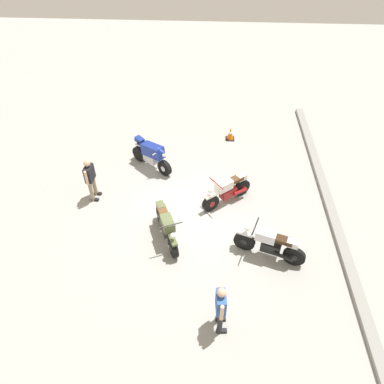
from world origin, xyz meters
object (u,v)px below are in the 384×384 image
object	(u,v)px
motorcycle_olive_vintage	(167,227)
traffic_cone	(230,134)
motorcycle_silver_cruiser	(270,244)
person_in_blue_shirt	(221,307)
motorcycle_blue_sportbike	(151,154)
person_in_black_shirt	(90,177)
motorcycle_cream_vintage	(227,191)

from	to	relation	value
motorcycle_olive_vintage	traffic_cone	distance (m)	5.91
motorcycle_olive_vintage	motorcycle_silver_cruiser	world-z (taller)	motorcycle_silver_cruiser
motorcycle_silver_cruiser	person_in_blue_shirt	world-z (taller)	person_in_blue_shirt
traffic_cone	motorcycle_silver_cruiser	bearing A→B (deg)	9.25
motorcycle_blue_sportbike	person_in_blue_shirt	distance (m)	6.77
person_in_black_shirt	traffic_cone	bearing A→B (deg)	43.88
motorcycle_olive_vintage	motorcycle_cream_vintage	xyz separation A→B (m)	(-1.72, 1.83, 0.00)
motorcycle_silver_cruiser	person_in_blue_shirt	distance (m)	2.70
motorcycle_olive_vintage	motorcycle_blue_sportbike	distance (m)	3.60
motorcycle_blue_sportbike	motorcycle_silver_cruiser	size ratio (longest dim) A/B	0.82
person_in_black_shirt	traffic_cone	world-z (taller)	person_in_black_shirt
person_in_blue_shirt	traffic_cone	distance (m)	8.39
motorcycle_blue_sportbike	motorcycle_silver_cruiser	world-z (taller)	motorcycle_blue_sportbike
traffic_cone	motorcycle_cream_vintage	bearing A→B (deg)	-2.81
motorcycle_silver_cruiser	person_in_black_shirt	distance (m)	6.13
motorcycle_olive_vintage	motorcycle_blue_sportbike	xyz separation A→B (m)	(-3.47, -0.94, 0.11)
motorcycle_olive_vintage	motorcycle_cream_vintage	world-z (taller)	same
motorcycle_silver_cruiser	traffic_cone	size ratio (longest dim) A/B	3.80
person_in_blue_shirt	traffic_cone	size ratio (longest dim) A/B	2.97
motorcycle_blue_sportbike	person_in_black_shirt	distance (m)	2.53
motorcycle_olive_vintage	motorcycle_silver_cruiser	distance (m)	3.06
person_in_black_shirt	person_in_blue_shirt	size ratio (longest dim) A/B	1.00
motorcycle_olive_vintage	person_in_blue_shirt	distance (m)	3.24
motorcycle_silver_cruiser	person_in_black_shirt	size ratio (longest dim) A/B	1.28
motorcycle_cream_vintage	person_in_black_shirt	distance (m)	4.54
motorcycle_olive_vintage	motorcycle_silver_cruiser	size ratio (longest dim) A/B	0.93
motorcycle_cream_vintage	motorcycle_blue_sportbike	distance (m)	3.28
person_in_blue_shirt	traffic_cone	bearing A→B (deg)	82.60
motorcycle_silver_cruiser	traffic_cone	bearing A→B (deg)	-61.60
person_in_black_shirt	person_in_blue_shirt	distance (m)	6.19
motorcycle_cream_vintage	motorcycle_silver_cruiser	xyz separation A→B (m)	(2.25, 1.18, 0.03)
motorcycle_cream_vintage	person_in_black_shirt	world-z (taller)	person_in_black_shirt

